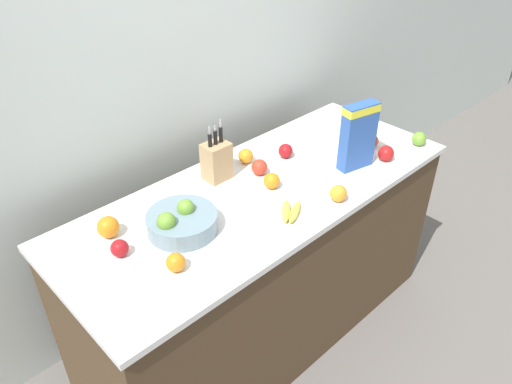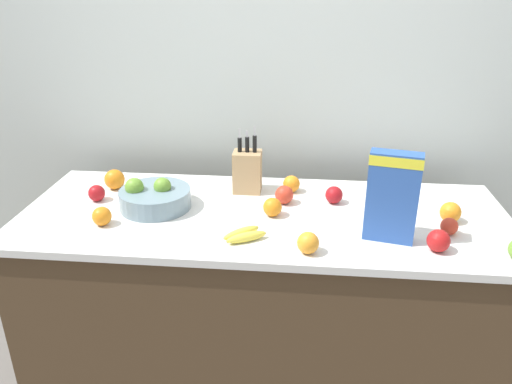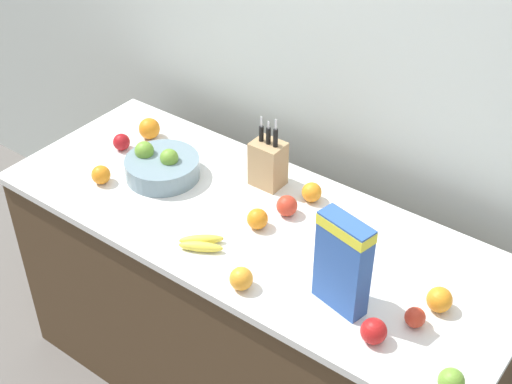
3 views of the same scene
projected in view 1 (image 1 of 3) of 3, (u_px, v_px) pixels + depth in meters
name	position (u px, v px, depth m)	size (l,w,h in m)	color
ground_plane	(261.00, 326.00, 2.82)	(14.00, 14.00, 0.00)	slate
wall_back	(178.00, 78.00, 2.44)	(9.00, 0.06, 2.60)	silver
counter	(262.00, 265.00, 2.55)	(1.96, 0.77, 0.94)	#4C3823
knife_block	(217.00, 161.00, 2.31)	(0.12, 0.10, 0.30)	tan
cereal_box	(358.00, 134.00, 2.35)	(0.19, 0.10, 0.33)	#2D56A8
fruit_bowl	(181.00, 222.00, 2.02)	(0.29, 0.29, 0.13)	gray
banana_bunch	(290.00, 211.00, 2.12)	(0.17, 0.15, 0.04)	yellow
apple_near_bananas	(259.00, 167.00, 2.37)	(0.08, 0.08, 0.08)	red
apple_rightmost	(120.00, 248.00, 1.90)	(0.07, 0.07, 0.07)	#A31419
apple_rear	(372.00, 141.00, 2.60)	(0.06, 0.06, 0.06)	red
apple_by_knife_block	(286.00, 151.00, 2.51)	(0.07, 0.07, 0.07)	#A31419
apple_front	(419.00, 139.00, 2.61)	(0.07, 0.07, 0.07)	#6B9E33
apple_leftmost	(386.00, 153.00, 2.48)	(0.08, 0.08, 0.08)	red
orange_back_center	(360.00, 131.00, 2.68)	(0.08, 0.08, 0.08)	orange
orange_mid_right	(176.00, 262.00, 1.83)	(0.07, 0.07, 0.07)	orange
orange_by_cereal	(338.00, 193.00, 2.19)	(0.08, 0.08, 0.08)	orange
orange_front_right	(246.00, 156.00, 2.46)	(0.07, 0.07, 0.07)	orange
orange_front_center	(272.00, 181.00, 2.28)	(0.08, 0.08, 0.08)	orange
orange_mid_left	(108.00, 227.00, 1.99)	(0.09, 0.09, 0.09)	orange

